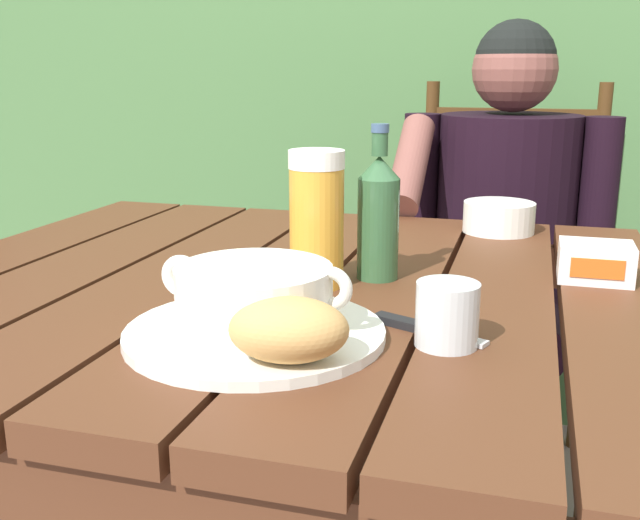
% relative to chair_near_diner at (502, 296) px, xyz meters
% --- Properties ---
extents(dining_table, '(1.42, 0.99, 0.78)m').
position_rel_chair_near_diner_xyz_m(dining_table, '(-0.14, -0.94, 0.20)').
color(dining_table, '#512C1A').
rests_on(dining_table, ground_plane).
extents(hedge_backdrop, '(3.37, 0.99, 2.23)m').
position_rel_chair_near_diner_xyz_m(hedge_backdrop, '(-0.06, 0.63, 0.72)').
color(hedge_backdrop, '#4A7441').
rests_on(hedge_backdrop, ground_plane).
extents(chair_near_diner, '(0.48, 0.47, 1.04)m').
position_rel_chair_near_diner_xyz_m(chair_near_diner, '(0.00, 0.00, 0.00)').
color(chair_near_diner, '#482C13').
rests_on(chair_near_diner, ground_plane).
extents(person_eating, '(0.48, 0.47, 1.18)m').
position_rel_chair_near_diner_xyz_m(person_eating, '(-0.00, -0.21, 0.21)').
color(person_eating, black).
rests_on(person_eating, ground_plane).
extents(serving_plate, '(0.30, 0.30, 0.01)m').
position_rel_chair_near_diner_xyz_m(serving_plate, '(-0.24, -1.19, 0.29)').
color(serving_plate, white).
rests_on(serving_plate, dining_table).
extents(soup_bowl, '(0.23, 0.18, 0.08)m').
position_rel_chair_near_diner_xyz_m(soup_bowl, '(-0.24, -1.19, 0.34)').
color(soup_bowl, white).
rests_on(soup_bowl, serving_plate).
extents(bread_roll, '(0.14, 0.11, 0.06)m').
position_rel_chair_near_diner_xyz_m(bread_roll, '(-0.17, -1.27, 0.33)').
color(bread_roll, tan).
rests_on(bread_roll, serving_plate).
extents(beer_glass, '(0.08, 0.08, 0.19)m').
position_rel_chair_near_diner_xyz_m(beer_glass, '(-0.23, -0.97, 0.38)').
color(beer_glass, gold).
rests_on(beer_glass, dining_table).
extents(beer_bottle, '(0.06, 0.06, 0.22)m').
position_rel_chair_near_diner_xyz_m(beer_bottle, '(-0.15, -0.91, 0.38)').
color(beer_bottle, '#325D38').
rests_on(beer_bottle, dining_table).
extents(water_glass_small, '(0.07, 0.07, 0.07)m').
position_rel_chair_near_diner_xyz_m(water_glass_small, '(-0.03, -1.15, 0.32)').
color(water_glass_small, silver).
rests_on(water_glass_small, dining_table).
extents(butter_tub, '(0.10, 0.08, 0.06)m').
position_rel_chair_near_diner_xyz_m(butter_tub, '(0.15, -0.83, 0.32)').
color(butter_tub, white).
rests_on(butter_tub, dining_table).
extents(table_knife, '(0.14, 0.07, 0.01)m').
position_rel_chair_near_diner_xyz_m(table_knife, '(-0.06, -1.11, 0.29)').
color(table_knife, silver).
rests_on(table_knife, dining_table).
extents(diner_bowl, '(0.13, 0.13, 0.06)m').
position_rel_chair_near_diner_xyz_m(diner_bowl, '(-0.00, -0.54, 0.32)').
color(diner_bowl, white).
rests_on(diner_bowl, dining_table).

